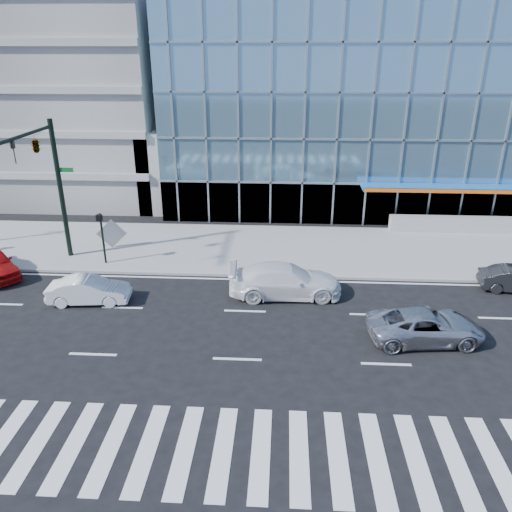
% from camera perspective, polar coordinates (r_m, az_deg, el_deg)
% --- Properties ---
extents(ground, '(160.00, 160.00, 0.00)m').
position_cam_1_polar(ground, '(24.13, -1.27, -6.32)').
color(ground, black).
rests_on(ground, ground).
extents(sidewalk, '(120.00, 8.00, 0.15)m').
position_cam_1_polar(sidewalk, '(31.31, -0.13, 0.96)').
color(sidewalk, gray).
rests_on(sidewalk, ground).
extents(theatre_building, '(42.00, 26.00, 15.00)m').
position_cam_1_polar(theatre_building, '(48.75, 18.67, 16.74)').
color(theatre_building, '#6895AD').
rests_on(theatre_building, ground).
extents(parking_garage, '(24.00, 24.00, 20.00)m').
position_cam_1_polar(parking_garage, '(51.81, -22.87, 19.28)').
color(parking_garage, gray).
rests_on(parking_garage, ground).
extents(ramp_block, '(6.00, 8.00, 6.00)m').
position_cam_1_polar(ramp_block, '(40.71, -7.87, 10.24)').
color(ramp_block, gray).
rests_on(ramp_block, ground).
extents(traffic_signal, '(1.14, 5.74, 8.00)m').
position_cam_1_polar(traffic_signal, '(29.11, -23.10, 9.98)').
color(traffic_signal, black).
rests_on(traffic_signal, sidewalk).
extents(ped_signal_post, '(0.30, 0.33, 3.00)m').
position_cam_1_polar(ped_signal_post, '(29.50, -17.24, 2.78)').
color(ped_signal_post, black).
rests_on(ped_signal_post, sidewalk).
extents(silver_suv, '(5.13, 2.75, 1.37)m').
position_cam_1_polar(silver_suv, '(22.79, 18.81, -7.60)').
color(silver_suv, '#BCBCC1').
rests_on(silver_suv, ground).
extents(white_suv, '(5.82, 2.68, 1.65)m').
position_cam_1_polar(white_suv, '(25.29, 3.35, -2.81)').
color(white_suv, white).
rests_on(white_suv, ground).
extents(white_sedan, '(4.08, 1.74, 1.31)m').
position_cam_1_polar(white_sedan, '(25.98, -18.56, -3.74)').
color(white_sedan, silver).
rests_on(white_sedan, ground).
extents(tilted_panel, '(1.77, 0.59, 1.83)m').
position_cam_1_polar(tilted_panel, '(32.11, -16.18, 2.48)').
color(tilted_panel, gray).
rests_on(tilted_panel, sidewalk).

